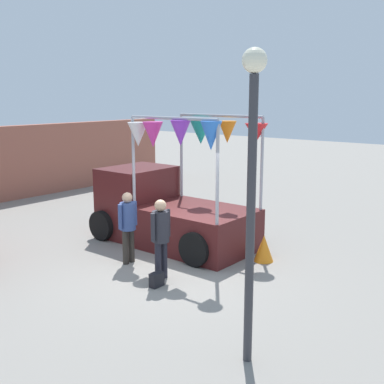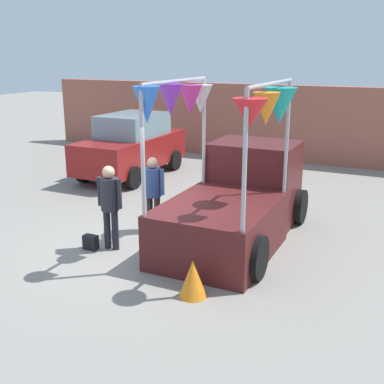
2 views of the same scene
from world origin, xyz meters
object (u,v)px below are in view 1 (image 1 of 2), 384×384
(person_vendor, at_px, (128,221))
(street_lamp, at_px, (252,167))
(vendor_truck, at_px, (166,206))
(folded_kite_bundle_tangerine, at_px, (264,248))
(person_customer, at_px, (161,232))
(handbag, at_px, (157,280))

(person_vendor, xyz_separation_m, street_lamp, (-1.72, -4.20, 1.77))
(vendor_truck, relative_size, folded_kite_bundle_tangerine, 6.83)
(person_vendor, relative_size, street_lamp, 0.38)
(person_customer, relative_size, handbag, 5.85)
(person_customer, bearing_deg, folded_kite_bundle_tangerine, -25.38)
(handbag, height_order, folded_kite_bundle_tangerine, folded_kite_bundle_tangerine)
(person_vendor, bearing_deg, street_lamp, -112.32)
(vendor_truck, xyz_separation_m, person_vendor, (-1.72, -0.44, 0.03))
(person_customer, relative_size, folded_kite_bundle_tangerine, 2.73)
(folded_kite_bundle_tangerine, bearing_deg, street_lamp, -152.28)
(handbag, bearing_deg, vendor_truck, 38.56)
(person_vendor, height_order, folded_kite_bundle_tangerine, person_vendor)
(person_customer, height_order, person_vendor, person_customer)
(handbag, distance_m, street_lamp, 3.98)
(person_vendor, xyz_separation_m, handbag, (-0.60, -1.40, -0.81))
(person_vendor, xyz_separation_m, folded_kite_bundle_tangerine, (1.98, -2.26, -0.65))
(vendor_truck, bearing_deg, person_vendor, -165.55)
(person_customer, distance_m, folded_kite_bundle_tangerine, 2.55)
(vendor_truck, height_order, handbag, vendor_truck)
(person_customer, xyz_separation_m, person_vendor, (0.25, 1.20, -0.03))
(vendor_truck, relative_size, handbag, 14.64)
(handbag, xyz_separation_m, folded_kite_bundle_tangerine, (2.57, -0.85, 0.16))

